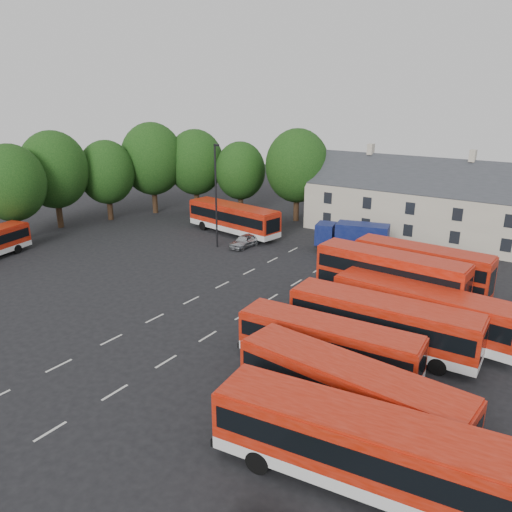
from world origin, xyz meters
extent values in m
plane|color=black|center=(0.00, 0.00, 0.00)|extent=(140.00, 140.00, 0.00)
cube|color=beige|center=(0.00, -10.00, 0.01)|extent=(0.15, 1.80, 0.01)
cube|color=beige|center=(0.00, -6.00, 0.01)|extent=(0.15, 1.80, 0.01)
cube|color=beige|center=(0.00, -2.00, 0.01)|extent=(0.15, 1.80, 0.01)
cube|color=beige|center=(0.00, 2.00, 0.01)|extent=(0.15, 1.80, 0.01)
cube|color=beige|center=(0.00, 6.00, 0.01)|extent=(0.15, 1.80, 0.01)
cube|color=beige|center=(0.00, 10.00, 0.01)|extent=(0.15, 1.80, 0.01)
cube|color=beige|center=(0.00, 14.00, 0.01)|extent=(0.15, 1.80, 0.01)
cube|color=beige|center=(0.00, 18.00, 0.01)|extent=(0.15, 1.80, 0.01)
cube|color=beige|center=(5.00, -14.00, 0.01)|extent=(0.15, 1.80, 0.01)
cube|color=beige|center=(5.00, -10.00, 0.01)|extent=(0.15, 1.80, 0.01)
cube|color=beige|center=(5.00, -6.00, 0.01)|extent=(0.15, 1.80, 0.01)
cube|color=beige|center=(5.00, -2.00, 0.01)|extent=(0.15, 1.80, 0.01)
cube|color=beige|center=(5.00, 2.00, 0.01)|extent=(0.15, 1.80, 0.01)
cube|color=beige|center=(5.00, 6.00, 0.01)|extent=(0.15, 1.80, 0.01)
cube|color=beige|center=(5.00, 10.00, 0.01)|extent=(0.15, 1.80, 0.01)
cube|color=beige|center=(5.00, 14.00, 0.01)|extent=(0.15, 1.80, 0.01)
cube|color=beige|center=(5.00, 18.00, 0.01)|extent=(0.15, 1.80, 0.01)
cylinder|color=black|center=(-27.00, 4.00, 1.92)|extent=(0.70, 0.70, 3.85)
ellipsoid|color=black|center=(-27.00, 4.00, 6.39)|extent=(7.26, 7.26, 8.35)
cylinder|color=black|center=(-28.00, 10.00, 2.10)|extent=(0.70, 0.70, 4.20)
ellipsoid|color=black|center=(-28.00, 10.00, 6.97)|extent=(7.92, 7.92, 9.11)
cylinder|color=black|center=(-26.00, 16.00, 1.84)|extent=(0.70, 0.70, 3.67)
ellipsoid|color=black|center=(-26.00, 16.00, 6.10)|extent=(6.93, 6.93, 7.97)
cylinder|color=black|center=(-24.00, 22.00, 2.19)|extent=(0.70, 0.70, 4.38)
ellipsoid|color=black|center=(-24.00, 22.00, 7.26)|extent=(8.25, 8.25, 9.49)
cylinder|color=black|center=(-20.00, 26.00, 2.01)|extent=(0.70, 0.70, 4.02)
ellipsoid|color=black|center=(-20.00, 26.00, 6.68)|extent=(7.59, 7.59, 8.73)
cylinder|color=black|center=(-14.00, 28.00, 1.75)|extent=(0.70, 0.70, 3.50)
ellipsoid|color=black|center=(-14.00, 28.00, 5.81)|extent=(6.60, 6.60, 7.59)
cylinder|color=black|center=(-6.00, 29.00, 2.10)|extent=(0.70, 0.70, 4.20)
ellipsoid|color=black|center=(-6.00, 29.00, 6.97)|extent=(7.92, 7.92, 9.11)
cube|color=beige|center=(14.00, 30.00, 2.75)|extent=(35.00, 7.00, 5.50)
cube|color=#2D3035|center=(14.00, 30.00, 5.50)|extent=(35.70, 7.13, 7.13)
cube|color=beige|center=(3.00, 30.00, 9.46)|extent=(0.60, 0.90, 1.20)
cube|color=beige|center=(14.00, 30.00, 9.46)|extent=(0.60, 0.90, 1.20)
cube|color=silver|center=(18.62, -8.85, 0.86)|extent=(12.47, 4.22, 0.61)
cube|color=#AE1D0A|center=(18.62, -8.85, 2.25)|extent=(12.47, 4.22, 2.17)
cube|color=black|center=(18.62, -8.85, 2.31)|extent=(12.00, 4.23, 1.06)
cube|color=#AE1D0A|center=(18.62, -8.85, 3.39)|extent=(12.22, 4.08, 0.13)
cylinder|color=black|center=(14.89, -10.56, 0.56)|extent=(1.14, 0.44, 1.11)
cylinder|color=black|center=(22.36, -7.13, 0.56)|extent=(1.14, 0.44, 1.11)
cube|color=silver|center=(16.70, -5.34, 0.82)|extent=(11.90, 3.71, 0.59)
cube|color=#AE1D0A|center=(16.70, -5.34, 2.15)|extent=(11.90, 3.71, 2.07)
cube|color=black|center=(16.70, -5.34, 2.21)|extent=(11.44, 3.74, 1.01)
cube|color=#AE1D0A|center=(16.70, -5.34, 3.25)|extent=(11.66, 3.59, 0.13)
cylinder|color=black|center=(12.86, -6.19, 0.53)|extent=(1.09, 0.39, 1.06)
cylinder|color=black|center=(20.54, -4.48, 0.53)|extent=(1.09, 0.39, 1.06)
cube|color=silver|center=(13.53, -1.24, 0.76)|extent=(10.93, 3.19, 0.54)
cube|color=#AE1D0A|center=(13.53, -1.24, 1.99)|extent=(10.93, 3.19, 1.91)
cube|color=black|center=(13.53, -1.24, 2.04)|extent=(10.51, 3.21, 0.93)
cube|color=#AE1D0A|center=(13.53, -1.24, 2.99)|extent=(10.71, 3.07, 0.12)
cylinder|color=black|center=(10.16, -2.58, 0.49)|extent=(1.00, 0.34, 0.98)
cylinder|color=black|center=(16.90, 0.10, 0.49)|extent=(1.00, 0.34, 0.98)
cube|color=silver|center=(15.27, 2.90, 0.84)|extent=(11.97, 3.13, 0.59)
cube|color=#AE1D0A|center=(15.27, 2.90, 2.19)|extent=(11.97, 3.13, 2.11)
cube|color=black|center=(15.27, 2.90, 2.24)|extent=(11.50, 3.18, 1.03)
cube|color=#AE1D0A|center=(15.27, 2.90, 3.29)|extent=(11.73, 3.02, 0.13)
cylinder|color=black|center=(11.51, 1.54, 0.54)|extent=(1.09, 0.34, 1.08)
cylinder|color=black|center=(19.02, 4.26, 0.54)|extent=(1.09, 0.34, 1.08)
cube|color=silver|center=(16.79, 6.17, 0.85)|extent=(12.20, 3.61, 0.60)
cube|color=#AE1D0A|center=(16.79, 6.17, 2.21)|extent=(12.20, 3.61, 2.13)
cube|color=black|center=(16.79, 6.17, 2.27)|extent=(11.72, 3.64, 1.04)
cube|color=#AE1D0A|center=(16.79, 6.17, 3.34)|extent=(11.95, 3.48, 0.13)
cylinder|color=black|center=(12.86, 5.22, 0.55)|extent=(1.11, 0.39, 1.09)
cylinder|color=black|center=(20.72, 7.12, 0.55)|extent=(1.11, 0.39, 1.09)
cube|color=silver|center=(13.50, 8.90, 0.78)|extent=(11.14, 3.03, 0.55)
cube|color=#AE1D0A|center=(13.50, 8.90, 2.73)|extent=(11.14, 3.03, 3.36)
cube|color=black|center=(13.50, 8.90, 2.08)|extent=(10.70, 3.07, 0.95)
cube|color=#AE1D0A|center=(13.50, 8.90, 4.46)|extent=(10.91, 2.92, 0.12)
cylinder|color=black|center=(9.92, 7.94, 0.50)|extent=(1.02, 0.33, 1.00)
cylinder|color=black|center=(17.08, 9.86, 0.50)|extent=(1.02, 0.33, 1.00)
cube|color=black|center=(13.50, 8.90, 3.38)|extent=(10.70, 3.07, 0.95)
cube|color=silver|center=(14.72, 12.58, 0.74)|extent=(10.54, 2.86, 0.52)
cube|color=#AE1D0A|center=(14.72, 12.58, 2.59)|extent=(10.54, 2.86, 3.18)
cube|color=black|center=(14.72, 12.58, 1.97)|extent=(10.13, 2.89, 0.90)
cube|color=#AE1D0A|center=(14.72, 12.58, 4.23)|extent=(10.33, 2.75, 0.11)
cylinder|color=black|center=(11.33, 11.66, 0.47)|extent=(0.96, 0.31, 0.95)
cylinder|color=black|center=(18.11, 13.49, 0.47)|extent=(0.96, 0.31, 0.95)
cube|color=black|center=(14.72, 12.58, 3.20)|extent=(10.13, 2.89, 0.90)
cylinder|color=black|center=(-24.66, 0.67, 0.47)|extent=(0.45, 0.97, 0.93)
cube|color=silver|center=(-8.77, 19.35, 0.86)|extent=(12.42, 4.57, 0.61)
cube|color=#AE1D0A|center=(-8.77, 19.35, 2.23)|extent=(12.42, 4.57, 2.15)
cube|color=black|center=(-8.77, 19.35, 2.29)|extent=(11.95, 4.57, 1.05)
cube|color=#AE1D0A|center=(-8.77, 19.35, 3.37)|extent=(12.16, 4.43, 0.13)
cylinder|color=black|center=(-12.79, 18.71, 0.55)|extent=(1.14, 0.47, 1.10)
cylinder|color=black|center=(-4.74, 19.99, 0.55)|extent=(1.14, 0.47, 1.10)
cube|color=black|center=(5.41, 20.43, 0.58)|extent=(7.44, 3.53, 0.27)
cube|color=#0D1750|center=(2.78, 19.80, 1.80)|extent=(2.27, 2.60, 2.16)
cube|color=black|center=(1.95, 19.60, 2.12)|extent=(0.53, 1.88, 1.08)
cube|color=#0D1750|center=(6.41, 20.67, 1.93)|extent=(5.51, 3.38, 2.43)
cylinder|color=black|center=(3.20, 18.85, 0.45)|extent=(0.93, 0.45, 0.90)
cylinder|color=black|center=(7.83, 22.05, 0.45)|extent=(0.93, 0.45, 0.90)
imported|color=#B3B7BB|center=(-4.76, 15.96, 0.67)|extent=(1.76, 4.00, 1.34)
cylinder|color=black|center=(-7.27, 14.44, 5.33)|extent=(0.19, 0.19, 10.66)
cube|color=black|center=(-6.96, 14.35, 10.66)|extent=(0.69, 0.45, 0.19)
camera|label=1|loc=(24.74, -25.16, 15.74)|focal=35.00mm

